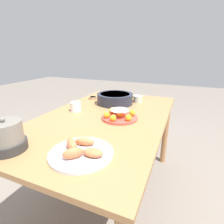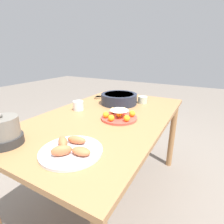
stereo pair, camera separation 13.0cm
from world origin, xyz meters
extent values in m
plane|color=slate|center=(0.00, 0.00, 0.00)|extent=(12.00, 12.00, 0.00)
cylinder|color=#A87547|center=(0.72, -0.40, 0.37)|extent=(0.06, 0.06, 0.74)
cylinder|color=#A87547|center=(0.72, 0.40, 0.37)|extent=(0.06, 0.06, 0.74)
cube|color=#A87547|center=(0.00, 0.00, 0.75)|extent=(1.54, 0.90, 0.03)
cylinder|color=#E04C42|center=(-0.02, -0.13, 0.77)|extent=(0.26, 0.26, 0.02)
sphere|color=#F4A823|center=(0.08, -0.12, 0.80)|extent=(0.04, 0.04, 0.04)
sphere|color=#F4A823|center=(0.03, -0.05, 0.80)|extent=(0.04, 0.04, 0.04)
sphere|color=#F4A823|center=(-0.08, -0.05, 0.80)|extent=(0.04, 0.04, 0.04)
sphere|color=#F4A823|center=(-0.12, -0.12, 0.80)|extent=(0.04, 0.04, 0.04)
sphere|color=#F4A823|center=(-0.07, -0.21, 0.80)|extent=(0.04, 0.04, 0.04)
sphere|color=#F4A823|center=(0.03, -0.21, 0.80)|extent=(0.04, 0.04, 0.04)
ellipsoid|color=white|center=(-0.02, -0.13, 0.83)|extent=(0.13, 0.13, 0.02)
sphere|color=#F4A823|center=(-0.02, -0.13, 0.80)|extent=(0.04, 0.04, 0.04)
cylinder|color=#232838|center=(0.33, 0.05, 0.81)|extent=(0.33, 0.33, 0.10)
cylinder|color=brown|center=(0.33, 0.05, 0.85)|extent=(0.27, 0.27, 0.01)
cylinder|color=tan|center=(0.40, 0.32, 0.78)|extent=(0.08, 0.08, 0.02)
cylinder|color=#9E4C1E|center=(0.40, 0.32, 0.79)|extent=(0.06, 0.06, 0.01)
cylinder|color=silver|center=(-0.53, -0.13, 0.77)|extent=(0.31, 0.31, 0.01)
ellipsoid|color=#E57042|center=(-0.47, -0.11, 0.80)|extent=(0.06, 0.11, 0.04)
ellipsoid|color=#E57042|center=(-0.52, -0.07, 0.80)|extent=(0.10, 0.11, 0.05)
ellipsoid|color=#E57042|center=(-0.59, -0.12, 0.80)|extent=(0.10, 0.10, 0.05)
ellipsoid|color=#E57042|center=(-0.54, -0.20, 0.80)|extent=(0.07, 0.10, 0.04)
cylinder|color=beige|center=(0.46, -0.14, 0.80)|extent=(0.09, 0.09, 0.06)
cylinder|color=white|center=(0.00, 0.26, 0.80)|extent=(0.08, 0.08, 0.08)
cylinder|color=#2D2D2D|center=(-0.64, 0.23, 0.79)|extent=(0.18, 0.18, 0.05)
cylinder|color=slate|center=(-0.64, 0.23, 0.86)|extent=(0.16, 0.16, 0.10)
sphere|color=slate|center=(-0.64, 0.23, 0.93)|extent=(0.02, 0.02, 0.02)
camera|label=1|loc=(-1.14, -0.54, 1.23)|focal=28.00mm
camera|label=2|loc=(-1.08, -0.66, 1.23)|focal=28.00mm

